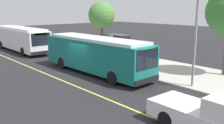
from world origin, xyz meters
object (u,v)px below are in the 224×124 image
(transit_bus_main, at_px, (95,54))
(pickup_truck, at_px, (217,118))
(waiting_bench, at_px, (117,53))
(route_sign_post, at_px, (111,46))
(transit_bus_second, at_px, (20,38))

(transit_bus_main, height_order, pickup_truck, transit_bus_main)
(waiting_bench, relative_size, route_sign_post, 0.57)
(transit_bus_main, relative_size, route_sign_post, 3.92)
(transit_bus_second, bearing_deg, transit_bus_main, 1.00)
(pickup_truck, height_order, route_sign_post, route_sign_post)
(transit_bus_main, xyz_separation_m, transit_bus_second, (-14.99, -0.26, 0.00))
(transit_bus_main, distance_m, waiting_bench, 6.12)
(transit_bus_main, height_order, route_sign_post, same)
(waiting_bench, xyz_separation_m, route_sign_post, (2.30, -2.89, 1.32))
(waiting_bench, distance_m, route_sign_post, 3.92)
(route_sign_post, bearing_deg, transit_bus_main, -73.06)
(transit_bus_second, xyz_separation_m, pickup_truck, (26.53, -2.43, -0.76))
(transit_bus_main, distance_m, transit_bus_second, 14.99)
(transit_bus_second, distance_m, route_sign_post, 14.51)
(transit_bus_main, height_order, waiting_bench, transit_bus_main)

